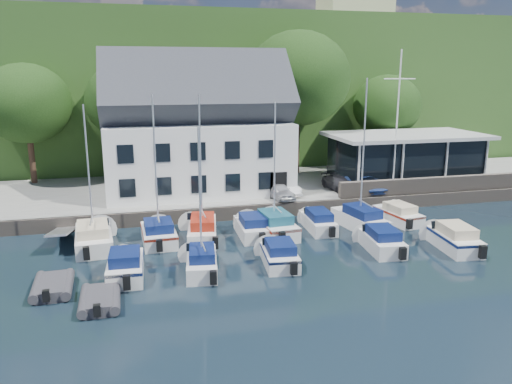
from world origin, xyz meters
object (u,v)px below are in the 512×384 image
car_silver (279,191)px  boat_r1_6 (363,159)px  boat_r1_1 (156,172)px  boat_r2_0 (125,264)px  boat_r1_4 (275,162)px  boat_r1_5 (318,219)px  boat_r1_7 (398,213)px  boat_r1_3 (253,225)px  harbor_building (198,136)px  car_white (286,187)px  flagpole (397,122)px  car_blue (366,183)px  boat_r2_2 (279,252)px  boat_r2_3 (381,238)px  boat_r1_2 (201,167)px  boat_r2_1 (200,194)px  boat_r1_0 (88,171)px  dinghy_1 (100,298)px  boat_r2_4 (453,236)px  dinghy_0 (53,284)px  car_dgrey (338,183)px  club_pavilion (405,157)px

car_silver → boat_r1_6: bearing=-63.9°
boat_r1_1 → boat_r2_0: size_ratio=1.71×
boat_r1_1 → boat_r1_4: 7.39m
boat_r1_5 → boat_r1_7: size_ratio=1.05×
boat_r1_3 → harbor_building: bearing=105.1°
car_white → flagpole: 10.09m
car_blue → boat_r2_2: (-10.46, -10.91, -0.98)m
boat_r2_3 → car_silver: bearing=115.7°
car_silver → boat_r1_1: (-9.22, -5.09, 2.87)m
car_blue → boat_r1_2: size_ratio=0.42×
boat_r1_2 → boat_r1_6: 10.64m
flagpole → boat_r2_1: 20.14m
flagpole → boat_r1_3: 15.19m
boat_r1_1 → boat_r1_7: (16.56, 0.39, -3.77)m
boat_r1_1 → boat_r1_6: (13.36, -0.27, 0.32)m
boat_r2_1 → boat_r2_3: boat_r2_1 is taller
boat_r1_0 → boat_r2_0: (1.89, -5.16, -3.95)m
boat_r2_0 → dinghy_1: 3.21m
boat_r2_1 → boat_r2_4: 15.52m
boat_r2_0 → dinghy_0: 3.55m
boat_r2_0 → dinghy_0: (-3.40, -0.93, -0.37)m
boat_r1_0 → boat_r2_1: bearing=-47.4°
boat_r1_4 → boat_r1_3: bearing=174.7°
car_dgrey → dinghy_0: 23.70m
boat_r2_2 → boat_r1_4: bearing=82.9°
car_white → boat_r2_2: (-3.88, -11.41, -0.91)m
boat_r1_0 → boat_r2_2: size_ratio=1.80×
boat_r1_5 → boat_r1_3: bearing=-173.2°
car_blue → flagpole: size_ratio=0.35×
boat_r1_5 → boat_r1_0: bearing=-176.7°
boat_r1_4 → boat_r1_2: bearing=172.3°
boat_r1_3 → boat_r1_5: bearing=5.2°
car_white → dinghy_0: car_white is taller
boat_r1_5 → car_white: bearing=96.8°
club_pavilion → boat_r2_0: bearing=-149.9°
boat_r2_0 → dinghy_1: (-1.12, -2.98, -0.39)m
car_blue → flagpole: bearing=-13.8°
boat_r2_3 → dinghy_1: (-15.81, -3.56, -0.36)m
harbor_building → boat_r2_3: harbor_building is taller
flagpole → dinghy_0: bearing=-154.8°
boat_r1_0 → boat_r1_7: bearing=-4.1°
harbor_building → boat_r2_4: (13.36, -14.39, -4.58)m
club_pavilion → flagpole: size_ratio=1.20×
boat_r1_1 → dinghy_0: size_ratio=2.78×
boat_r1_2 → boat_r2_3: bearing=-15.8°
boat_r1_6 → boat_r2_0: bearing=-172.0°
flagpole → boat_r2_2: (-12.65, -10.59, -5.81)m
club_pavilion → car_silver: bearing=-163.9°
car_white → dinghy_0: size_ratio=1.11×
club_pavilion → boat_r2_4: bearing=-108.5°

